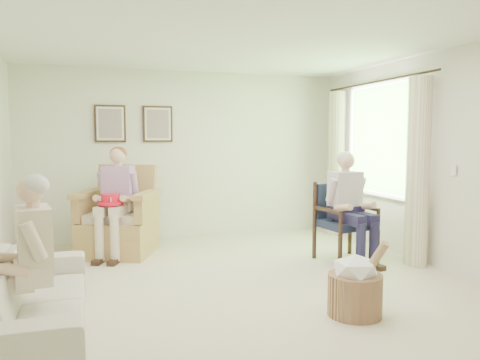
{
  "coord_description": "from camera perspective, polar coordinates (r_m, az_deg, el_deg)",
  "views": [
    {
      "loc": [
        -1.52,
        -4.49,
        1.57
      ],
      "look_at": [
        0.3,
        0.97,
        1.05
      ],
      "focal_mm": 35.0,
      "sensor_mm": 36.0,
      "label": 1
    }
  ],
  "objects": [
    {
      "name": "floor",
      "position": [
        4.99,
        0.32,
        -13.17
      ],
      "size": [
        5.5,
        5.5,
        0.0
      ],
      "primitive_type": "plane",
      "color": "beige",
      "rests_on": "ground"
    },
    {
      "name": "ceiling",
      "position": [
        4.85,
        0.33,
        17.44
      ],
      "size": [
        5.0,
        5.5,
        0.02
      ],
      "primitive_type": "cube",
      "color": "white",
      "rests_on": "back_wall"
    },
    {
      "name": "wicker_armchair",
      "position": [
        6.58,
        -14.66,
        -5.43
      ],
      "size": [
        0.93,
        0.93,
        1.19
      ],
      "rotation": [
        0.0,
        0.0,
        -0.42
      ],
      "color": "tan",
      "rests_on": "ground"
    },
    {
      "name": "framed_print_right",
      "position": [
        7.28,
        -10.0,
        6.73
      ],
      "size": [
        0.45,
        0.05,
        0.55
      ],
      "color": "#382114",
      "rests_on": "back_wall"
    },
    {
      "name": "window",
      "position": [
        6.94,
        16.7,
        5.07
      ],
      "size": [
        0.13,
        2.5,
        1.63
      ],
      "color": "#2D6B23",
      "rests_on": "right_wall"
    },
    {
      "name": "red_hat",
      "position": [
        6.18,
        -15.52,
        -2.4
      ],
      "size": [
        0.31,
        0.31,
        0.14
      ],
      "color": "red",
      "rests_on": "person_wicker"
    },
    {
      "name": "person_sofa",
      "position": [
        3.97,
        -24.4,
        -7.7
      ],
      "size": [
        0.42,
        0.62,
        1.26
      ],
      "rotation": [
        0.0,
        0.0,
        -1.41
      ],
      "color": "beige",
      "rests_on": "ground"
    },
    {
      "name": "front_wall",
      "position": [
        2.32,
        22.66,
        -1.86
      ],
      "size": [
        5.0,
        0.04,
        2.6
      ],
      "primitive_type": "cube",
      "color": "silver",
      "rests_on": "ground"
    },
    {
      "name": "person_wicker",
      "position": [
        6.36,
        -14.66,
        -1.51
      ],
      "size": [
        0.4,
        0.62,
        1.43
      ],
      "rotation": [
        0.0,
        0.0,
        -0.42
      ],
      "color": "beige",
      "rests_on": "ground"
    },
    {
      "name": "back_wall",
      "position": [
        7.4,
        -6.53,
        3.03
      ],
      "size": [
        5.0,
        0.04,
        2.6
      ],
      "primitive_type": "cube",
      "color": "silver",
      "rests_on": "ground"
    },
    {
      "name": "right_wall",
      "position": [
        6.03,
        23.47,
        2.17
      ],
      "size": [
        0.04,
        5.5,
        2.6
      ],
      "primitive_type": "cube",
      "color": "silver",
      "rests_on": "ground"
    },
    {
      "name": "hatbox",
      "position": [
        4.35,
        13.87,
        -12.33
      ],
      "size": [
        0.53,
        0.53,
        0.7
      ],
      "color": "tan",
      "rests_on": "ground"
    },
    {
      "name": "wood_armchair",
      "position": [
        6.19,
        12.35,
        -4.59
      ],
      "size": [
        0.63,
        0.59,
        0.97
      ],
      "rotation": [
        0.0,
        0.0,
        0.12
      ],
      "color": "black",
      "rests_on": "ground"
    },
    {
      "name": "curtain_right",
      "position": [
        7.71,
        11.61,
        1.93
      ],
      "size": [
        0.34,
        0.34,
        2.3
      ],
      "primitive_type": "cylinder",
      "color": "beige",
      "rests_on": "ground"
    },
    {
      "name": "curtain_left",
      "position": [
        6.09,
        20.85,
        0.87
      ],
      "size": [
        0.34,
        0.34,
        2.3
      ],
      "primitive_type": "cylinder",
      "color": "beige",
      "rests_on": "ground"
    },
    {
      "name": "person_dark",
      "position": [
        6.01,
        13.19,
        -2.29
      ],
      "size": [
        0.4,
        0.62,
        1.37
      ],
      "rotation": [
        0.0,
        0.0,
        0.12
      ],
      "color": "#1D1A3B",
      "rests_on": "ground"
    },
    {
      "name": "sofa",
      "position": [
        4.19,
        -24.01,
        -12.93
      ],
      "size": [
        2.06,
        0.8,
        0.6
      ],
      "primitive_type": "imported",
      "rotation": [
        0.0,
        0.0,
        1.57
      ],
      "color": "beige",
      "rests_on": "ground"
    },
    {
      "name": "framed_print_left",
      "position": [
        7.21,
        -15.55,
        6.64
      ],
      "size": [
        0.45,
        0.05,
        0.55
      ],
      "color": "#382114",
      "rests_on": "back_wall"
    }
  ]
}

